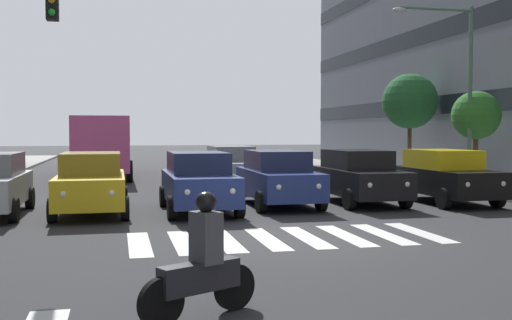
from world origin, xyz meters
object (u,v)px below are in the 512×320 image
Objects in this scene: car_0 at (444,176)px; car_1 at (358,176)px; car_3 at (198,181)px; street_tree_1 at (476,116)px; motorcycle_with_rider at (202,266)px; street_tree_2 at (410,101)px; street_lamp_left at (457,76)px; car_4 at (91,183)px; car_2 at (278,178)px; car_row2_0 at (231,167)px; bus_behind_traffic at (103,141)px.

car_0 and car_1 have the same top height.
street_tree_1 is (-11.33, -3.64, 2.04)m from car_3.
street_tree_2 is (-12.75, -19.21, 3.12)m from motorcycle_with_rider.
car_1 is 7.00m from street_tree_1.
street_lamp_left is at bearing 21.10° from street_tree_1.
street_lamp_left is at bearing -154.17° from car_1.
street_lamp_left is (-13.19, -3.01, 3.52)m from car_4.
car_2 is 9.43m from street_tree_1.
car_row2_0 is 0.65× the size of street_lamp_left.
street_tree_1 is (-12.60, -13.50, 2.28)m from motorcycle_with_rider.
street_lamp_left reaches higher than car_0.
street_tree_2 is (-11.48, -9.36, 2.88)m from car_3.
car_2 is 8.73m from street_lamp_left.
car_0 is 11.05m from car_4.
car_0 is at bearing -177.56° from car_3.
car_4 is at bearing 32.34° from street_tree_2.
motorcycle_with_rider is at bearing 78.10° from car_row2_0.
car_1 is 2.83× the size of motorcycle_with_rider.
car_row2_0 is at bearing -48.37° from car_0.
car_2 and car_3 have the same top height.
car_1 is 1.00× the size of car_2.
car_0 is 2.83× the size of motorcycle_with_rider.
car_row2_0 is at bearing -128.17° from car_4.
car_2 is at bearing 112.21° from bus_behind_traffic.
motorcycle_with_rider is at bearing 82.68° from car_3.
car_4 is (11.05, 0.15, 0.00)m from car_0.
car_2 is at bearing 0.68° from car_1.
car_0 is 1.00× the size of car_2.
bus_behind_traffic is (2.99, -14.43, 0.97)m from car_3.
car_0 is at bearing 69.22° from street_tree_2.
car_3 is at bearing 71.81° from car_row2_0.
motorcycle_with_rider is (3.52, 16.73, -0.24)m from car_row2_0.
street_tree_1 is at bearing 88.52° from street_tree_2.
car_0 is 8.07m from car_3.
car_0 is 1.00× the size of car_row2_0.
car_2 is 11.32m from motorcycle_with_rider.
car_4 is at bearing 12.86° from street_lamp_left.
street_lamp_left is (-7.62, -2.42, 3.52)m from car_2.
car_0 is at bearing 53.24° from street_lamp_left.
car_row2_0 reaches higher than motorcycle_with_rider.
bus_behind_traffic reaches higher than car_4.
car_4 is 0.90× the size of street_tree_2.
car_2 is 12.68m from street_tree_2.
street_lamp_left is (-7.94, 3.67, 3.52)m from car_row2_0.
street_tree_2 is at bearing -91.48° from street_tree_1.
car_1 is at bearing 116.42° from car_row2_0.
car_row2_0 is 2.83× the size of motorcycle_with_rider.
bus_behind_traffic is (5.57, -13.65, 0.97)m from car_2.
car_2 and car_row2_0 have the same top height.
car_4 is at bearing 0.78° from car_0.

